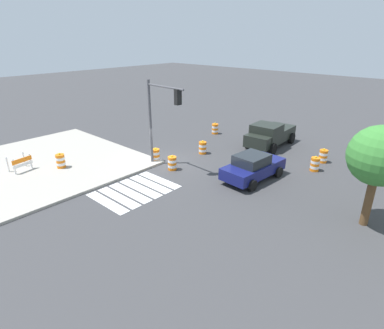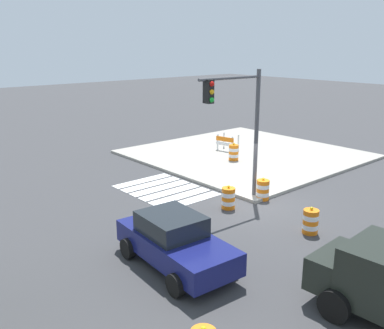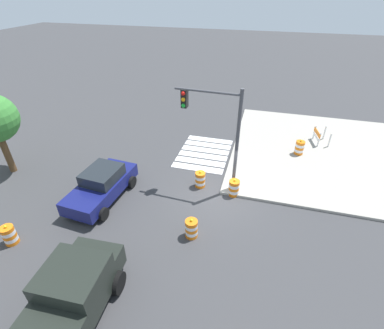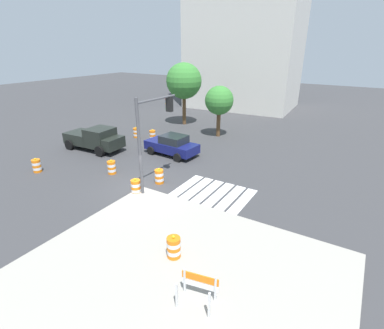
{
  "view_description": "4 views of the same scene",
  "coord_description": "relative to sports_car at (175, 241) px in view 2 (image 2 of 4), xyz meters",
  "views": [
    {
      "loc": [
        13.71,
        14.96,
        8.21
      ],
      "look_at": [
        0.39,
        2.89,
        0.81
      ],
      "focal_mm": 29.56,
      "sensor_mm": 36.0,
      "label": 1
    },
    {
      "loc": [
        -11.22,
        13.31,
        6.63
      ],
      "look_at": [
        1.78,
        2.05,
        1.78
      ],
      "focal_mm": 39.99,
      "sensor_mm": 36.0,
      "label": 2
    },
    {
      "loc": [
        -11.77,
        -1.67,
        9.66
      ],
      "look_at": [
        0.01,
        1.55,
        1.66
      ],
      "focal_mm": 26.39,
      "sensor_mm": 36.0,
      "label": 3
    },
    {
      "loc": [
        10.93,
        -11.99,
        8.14
      ],
      "look_at": [
        1.56,
        3.36,
        0.75
      ],
      "focal_mm": 27.25,
      "sensor_mm": 36.0,
      "label": 4
    }
  ],
  "objects": [
    {
      "name": "construction_barricade",
      "position": [
        9.07,
        -11.41,
        -0.09
      ],
      "size": [
        1.36,
        0.99,
        1.0
      ],
      "color": "silver",
      "rests_on": "sidewalk_corner"
    },
    {
      "name": "sports_car",
      "position": [
        0.0,
        0.0,
        0.0
      ],
      "size": [
        4.42,
        2.38,
        1.63
      ],
      "color": "navy",
      "rests_on": "ground"
    },
    {
      "name": "ground_plane",
      "position": [
        1.83,
        -5.87,
        -0.81
      ],
      "size": [
        120.0,
        120.0,
        0.0
      ],
      "primitive_type": "plane",
      "color": "#38383A"
    },
    {
      "name": "sidewalk_corner",
      "position": [
        7.83,
        -11.87,
        -0.74
      ],
      "size": [
        12.0,
        12.0,
        0.15
      ],
      "primitive_type": "cube",
      "color": "#9E998E",
      "rests_on": "ground"
    },
    {
      "name": "traffic_barrel_on_sidewalk",
      "position": [
        7.14,
        -10.07,
        -0.21
      ],
      "size": [
        0.56,
        0.56,
        1.02
      ],
      "color": "orange",
      "rests_on": "sidewalk_corner"
    },
    {
      "name": "traffic_barrel_median_near",
      "position": [
        2.02,
        -6.57,
        -0.36
      ],
      "size": [
        0.56,
        0.56,
        1.02
      ],
      "color": "orange",
      "rests_on": "ground"
    },
    {
      "name": "traffic_light_pole",
      "position": [
        2.48,
        -5.33,
        3.1
      ],
      "size": [
        0.48,
        3.29,
        5.5
      ],
      "color": "#4C4C51",
      "rests_on": "sidewalk_corner"
    },
    {
      "name": "crosswalk_stripes",
      "position": [
        5.83,
        -4.07,
        -0.8
      ],
      "size": [
        4.35,
        3.2,
        0.02
      ],
      "color": "silver",
      "rests_on": "ground"
    },
    {
      "name": "traffic_barrel_far_curb",
      "position": [
        2.27,
        -4.67,
        -0.36
      ],
      "size": [
        0.56,
        0.56,
        1.02
      ],
      "color": "orange",
      "rests_on": "ground"
    },
    {
      "name": "traffic_barrel_crosswalk_end",
      "position": [
        -1.39,
        -5.17,
        -0.36
      ],
      "size": [
        0.56,
        0.56,
        1.02
      ],
      "color": "orange",
      "rests_on": "ground"
    }
  ]
}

